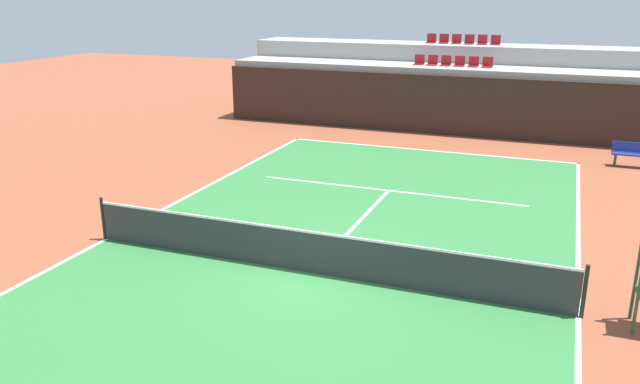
# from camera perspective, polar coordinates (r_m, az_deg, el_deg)

# --- Properties ---
(ground_plane) EXTENTS (80.00, 80.00, 0.00)m
(ground_plane) POSITION_cam_1_polar(r_m,az_deg,el_deg) (13.97, -0.85, -7.27)
(ground_plane) COLOR brown
(court_surface) EXTENTS (11.00, 24.00, 0.01)m
(court_surface) POSITION_cam_1_polar(r_m,az_deg,el_deg) (13.97, -0.85, -7.25)
(court_surface) COLOR #2D7238
(court_surface) RESTS_ON ground_plane
(baseline_far) EXTENTS (11.00, 0.10, 0.00)m
(baseline_far) POSITION_cam_1_polar(r_m,az_deg,el_deg) (24.87, 9.56, 3.71)
(baseline_far) COLOR white
(baseline_far) RESTS_ON court_surface
(sideline_left) EXTENTS (0.10, 24.00, 0.00)m
(sideline_left) POSITION_cam_1_polar(r_m,az_deg,el_deg) (16.64, -18.57, -4.00)
(sideline_left) COLOR white
(sideline_left) RESTS_ON court_surface
(sideline_right) EXTENTS (0.10, 24.00, 0.00)m
(sideline_right) POSITION_cam_1_polar(r_m,az_deg,el_deg) (13.14, 22.15, -10.31)
(sideline_right) COLOR white
(sideline_right) RESTS_ON court_surface
(service_line_far) EXTENTS (8.26, 0.10, 0.00)m
(service_line_far) POSITION_cam_1_polar(r_m,az_deg,el_deg) (19.65, 6.16, 0.13)
(service_line_far) COLOR white
(service_line_far) RESTS_ON court_surface
(centre_service_line) EXTENTS (0.10, 6.40, 0.00)m
(centre_service_line) POSITION_cam_1_polar(r_m,az_deg,el_deg) (16.75, 3.26, -2.93)
(centre_service_line) COLOR white
(centre_service_line) RESTS_ON court_surface
(back_wall) EXTENTS (20.14, 0.30, 2.50)m
(back_wall) POSITION_cam_1_polar(r_m,az_deg,el_deg) (27.69, 11.08, 7.66)
(back_wall) COLOR black
(back_wall) RESTS_ON ground_plane
(stands_tier_lower) EXTENTS (20.14, 2.40, 2.74)m
(stands_tier_lower) POSITION_cam_1_polar(r_m,az_deg,el_deg) (28.99, 11.59, 8.30)
(stands_tier_lower) COLOR #9E9E99
(stands_tier_lower) RESTS_ON ground_plane
(stands_tier_upper) EXTENTS (20.14, 2.40, 3.51)m
(stands_tier_upper) POSITION_cam_1_polar(r_m,az_deg,el_deg) (31.27, 12.42, 9.62)
(stands_tier_upper) COLOR #9E9E99
(stands_tier_upper) RESTS_ON ground_plane
(seating_row_lower) EXTENTS (3.41, 0.44, 0.44)m
(seating_row_lower) POSITION_cam_1_polar(r_m,az_deg,el_deg) (28.88, 11.81, 11.25)
(seating_row_lower) COLOR maroon
(seating_row_lower) RESTS_ON stands_tier_lower
(seating_row_upper) EXTENTS (3.41, 0.44, 0.44)m
(seating_row_upper) POSITION_cam_1_polar(r_m,az_deg,el_deg) (31.18, 12.68, 13.06)
(seating_row_upper) COLOR maroon
(seating_row_upper) RESTS_ON stands_tier_upper
(tennis_net) EXTENTS (11.08, 0.08, 1.07)m
(tennis_net) POSITION_cam_1_polar(r_m,az_deg,el_deg) (13.76, -0.86, -5.35)
(tennis_net) COLOR black
(tennis_net) RESTS_ON court_surface
(player_bench) EXTENTS (1.50, 0.40, 0.85)m
(player_bench) POSITION_cam_1_polar(r_m,az_deg,el_deg) (24.69, 26.42, 3.18)
(player_bench) COLOR navy
(player_bench) RESTS_ON ground_plane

